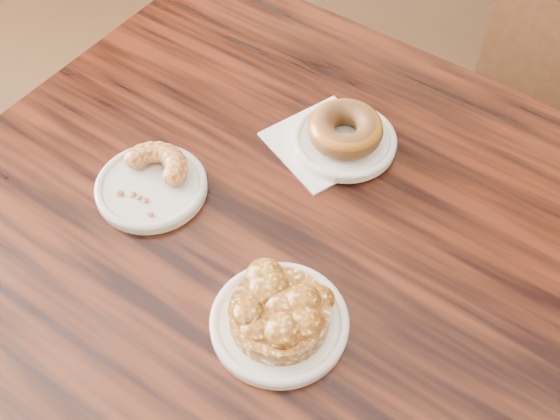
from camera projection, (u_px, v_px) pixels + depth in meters
The scene contains 8 objects.
cafe_table at pixel (264, 346), 1.26m from camera, with size 0.91×0.91×0.75m, color black.
napkin at pixel (324, 143), 1.05m from camera, with size 0.15×0.15×0.00m, color white.
plate_donut at pixel (344, 141), 1.04m from camera, with size 0.16×0.16×0.01m, color white.
plate_cruller at pixel (151, 187), 0.99m from camera, with size 0.16×0.16×0.01m, color silver.
plate_fritter at pixel (279, 323), 0.86m from camera, with size 0.17×0.17×0.01m, color white.
glazed_donut at pixel (345, 129), 1.02m from camera, with size 0.11×0.11×0.04m, color #985B16.
apple_fritter at pixel (279, 312), 0.84m from camera, with size 0.17×0.17×0.04m, color #3F2106, non-canonical shape.
cruller_fragment at pixel (149, 178), 0.98m from camera, with size 0.11×0.11×0.03m, color #632F13, non-canonical shape.
Camera 1 is at (0.06, -0.32, 1.52)m, focal length 45.00 mm.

